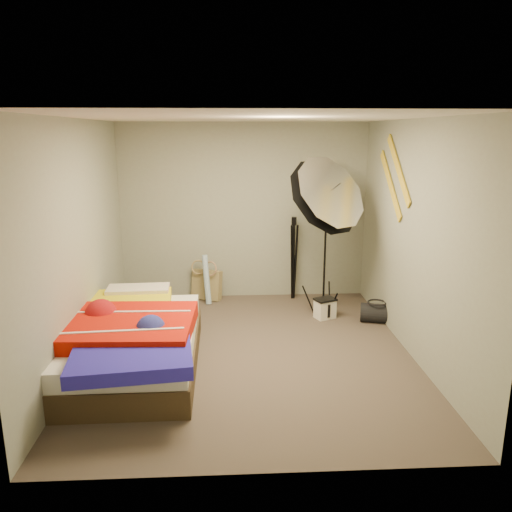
{
  "coord_description": "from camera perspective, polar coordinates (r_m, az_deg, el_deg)",
  "views": [
    {
      "loc": [
        -0.2,
        -5.06,
        2.37
      ],
      "look_at": [
        0.1,
        0.6,
        0.95
      ],
      "focal_mm": 35.0,
      "sensor_mm": 36.0,
      "label": 1
    }
  ],
  "objects": [
    {
      "name": "wall_left",
      "position": [
        5.41,
        -19.61,
        1.29
      ],
      "size": [
        0.0,
        4.0,
        4.0
      ],
      "primitive_type": "plane",
      "rotation": [
        1.57,
        0.0,
        1.57
      ],
      "color": "gray",
      "rests_on": "floor"
    },
    {
      "name": "wall_right",
      "position": [
        5.54,
        17.66,
        1.73
      ],
      "size": [
        0.0,
        4.0,
        4.0
      ],
      "primitive_type": "plane",
      "rotation": [
        1.57,
        0.0,
        -1.57
      ],
      "color": "gray",
      "rests_on": "floor"
    },
    {
      "name": "bed",
      "position": [
        5.3,
        -14.61,
        -9.37
      ],
      "size": [
        1.52,
        2.27,
        0.6
      ],
      "color": "#3F2F1D",
      "rests_on": "floor"
    },
    {
      "name": "wall_stripe_upper",
      "position": [
        6.0,
        15.97,
        9.51
      ],
      "size": [
        0.02,
        0.91,
        0.78
      ],
      "primitive_type": "cube",
      "rotation": [
        0.7,
        0.0,
        0.0
      ],
      "color": "gold",
      "rests_on": "wall_right"
    },
    {
      "name": "photo_umbrella",
      "position": [
        6.24,
        7.75,
        6.61
      ],
      "size": [
        1.08,
        1.23,
        2.19
      ],
      "color": "black",
      "rests_on": "floor"
    },
    {
      "name": "floor",
      "position": [
        5.59,
        -0.71,
        -11.01
      ],
      "size": [
        4.0,
        4.0,
        0.0
      ],
      "primitive_type": "plane",
      "color": "#4B4037",
      "rests_on": "ground"
    },
    {
      "name": "camera_case",
      "position": [
        6.59,
        7.88,
        -6.01
      ],
      "size": [
        0.29,
        0.26,
        0.24
      ],
      "primitive_type": "cube",
      "rotation": [
        0.0,
        0.0,
        0.42
      ],
      "color": "white",
      "rests_on": "floor"
    },
    {
      "name": "wall_back",
      "position": [
        7.15,
        -1.4,
        5.04
      ],
      "size": [
        3.5,
        0.0,
        3.5
      ],
      "primitive_type": "plane",
      "rotation": [
        1.57,
        0.0,
        0.0
      ],
      "color": "gray",
      "rests_on": "floor"
    },
    {
      "name": "camera_tripod",
      "position": [
        7.15,
        4.31,
        0.42
      ],
      "size": [
        0.08,
        0.08,
        1.2
      ],
      "color": "black",
      "rests_on": "floor"
    },
    {
      "name": "wall_stripe_lower",
      "position": [
        6.25,
        15.12,
        7.89
      ],
      "size": [
        0.02,
        0.91,
        0.78
      ],
      "primitive_type": "cube",
      "rotation": [
        0.7,
        0.0,
        0.0
      ],
      "color": "gold",
      "rests_on": "wall_right"
    },
    {
      "name": "duffel_bag",
      "position": [
        6.58,
        13.58,
        -6.35
      ],
      "size": [
        0.44,
        0.33,
        0.24
      ],
      "primitive_type": "cylinder",
      "rotation": [
        0.0,
        1.57,
        -0.26
      ],
      "color": "black",
      "rests_on": "floor"
    },
    {
      "name": "wall_front",
      "position": [
        3.27,
        0.68,
        -5.96
      ],
      "size": [
        3.5,
        0.0,
        3.5
      ],
      "primitive_type": "plane",
      "rotation": [
        -1.57,
        0.0,
        0.0
      ],
      "color": "gray",
      "rests_on": "floor"
    },
    {
      "name": "tote_bag",
      "position": [
        7.27,
        -5.63,
        -3.27
      ],
      "size": [
        0.47,
        0.35,
        0.44
      ],
      "primitive_type": "cube",
      "rotation": [
        -0.14,
        0.0,
        -0.42
      ],
      "color": "tan",
      "rests_on": "floor"
    },
    {
      "name": "ceiling",
      "position": [
        5.07,
        -0.8,
        15.54
      ],
      "size": [
        4.0,
        4.0,
        0.0
      ],
      "primitive_type": "plane",
      "rotation": [
        3.14,
        0.0,
        0.0
      ],
      "color": "silver",
      "rests_on": "wall_back"
    },
    {
      "name": "wrapping_roll",
      "position": [
        7.05,
        -5.67,
        -2.69
      ],
      "size": [
        0.15,
        0.21,
        0.7
      ],
      "primitive_type": "cylinder",
      "rotation": [
        -0.17,
        0.0,
        0.41
      ],
      "color": "#5D98C4",
      "rests_on": "floor"
    }
  ]
}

